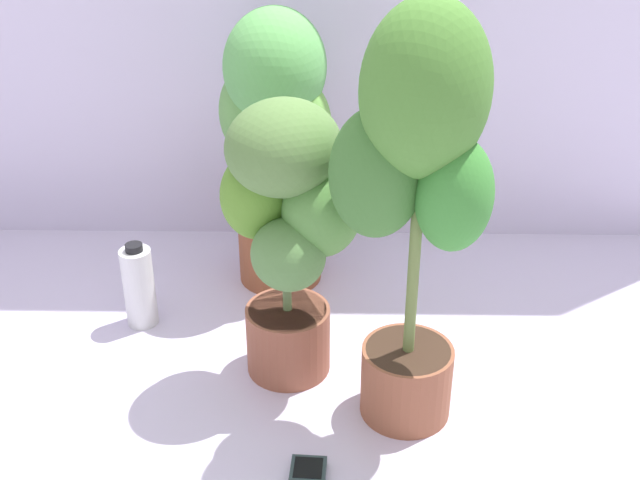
# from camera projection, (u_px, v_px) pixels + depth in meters

# --- Properties ---
(ground_plane) EXTENTS (8.00, 8.00, 0.00)m
(ground_plane) POSITION_uv_depth(u_px,v_px,m) (278.00, 384.00, 2.03)
(ground_plane) COLOR silver
(ground_plane) RESTS_ON ground
(potted_plant_center) EXTENTS (0.38, 0.38, 0.75)m
(potted_plant_center) POSITION_uv_depth(u_px,v_px,m) (288.00, 220.00, 1.87)
(potted_plant_center) COLOR #96543B
(potted_plant_center) RESTS_ON ground
(potted_plant_front_right) EXTENTS (0.40, 0.36, 1.01)m
(potted_plant_front_right) POSITION_uv_depth(u_px,v_px,m) (415.00, 181.00, 1.64)
(potted_plant_front_right) COLOR #945438
(potted_plant_front_right) RESTS_ON ground
(potted_plant_back_center) EXTENTS (0.34, 0.36, 0.85)m
(potted_plant_back_center) POSITION_uv_depth(u_px,v_px,m) (276.00, 125.00, 2.26)
(potted_plant_back_center) COLOR #955031
(potted_plant_back_center) RESTS_ON ground
(hygrometer_box) EXTENTS (0.08, 0.08, 0.03)m
(hygrometer_box) POSITION_uv_depth(u_px,v_px,m) (308.00, 472.00, 1.74)
(hygrometer_box) COLOR #2A393B
(hygrometer_box) RESTS_ON ground
(nutrient_bottle) EXTENTS (0.09, 0.09, 0.26)m
(nutrient_bottle) POSITION_uv_depth(u_px,v_px,m) (139.00, 286.00, 2.22)
(nutrient_bottle) COLOR silver
(nutrient_bottle) RESTS_ON ground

